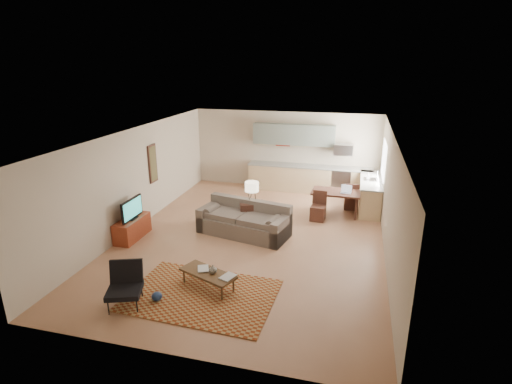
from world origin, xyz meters
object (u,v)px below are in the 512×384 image
(coffee_table, at_px, (208,280))
(tv_credenza, at_px, (132,228))
(dining_table, at_px, (335,203))
(sofa, at_px, (244,219))
(console_table, at_px, (252,216))
(armchair, at_px, (124,287))

(coffee_table, bearing_deg, tv_credenza, 169.84)
(coffee_table, xyz_separation_m, dining_table, (2.20, 4.76, 0.18))
(sofa, xyz_separation_m, console_table, (0.11, 0.42, -0.05))
(armchair, height_order, tv_credenza, armchair)
(coffee_table, relative_size, armchair, 1.47)
(sofa, relative_size, coffee_table, 2.08)
(armchair, bearing_deg, console_table, 51.78)
(armchair, xyz_separation_m, console_table, (1.35, 4.07, -0.03))
(console_table, relative_size, dining_table, 0.53)
(coffee_table, height_order, armchair, armchair)
(coffee_table, distance_m, dining_table, 5.24)
(console_table, height_order, dining_table, console_table)
(tv_credenza, bearing_deg, dining_table, 31.24)
(sofa, bearing_deg, console_table, 87.62)
(coffee_table, distance_m, console_table, 3.11)
(console_table, bearing_deg, coffee_table, -113.01)
(sofa, distance_m, console_table, 0.44)
(sofa, bearing_deg, armchair, -96.29)
(tv_credenza, bearing_deg, console_table, 25.49)
(dining_table, bearing_deg, tv_credenza, -146.75)
(sofa, relative_size, console_table, 3.30)
(coffee_table, xyz_separation_m, armchair, (-1.27, -0.96, 0.22))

